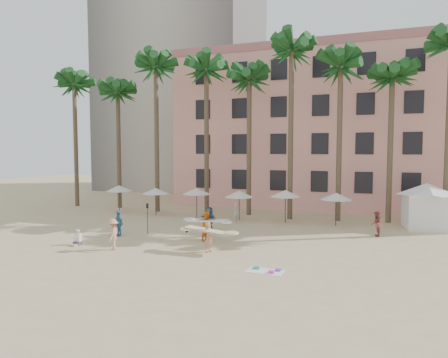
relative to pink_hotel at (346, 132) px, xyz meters
name	(u,v)px	position (x,y,z in m)	size (l,w,h in m)	color
ground	(190,258)	(-7.00, -26.00, -8.00)	(120.00, 120.00, 0.00)	#D1B789
pink_hotel	(346,132)	(0.00, 0.00, 0.00)	(35.00, 14.00, 16.00)	#F9A897
grey_tower	(184,28)	(-25.00, 12.00, 17.00)	(22.00, 18.00, 50.00)	#A89E8E
palm_row	(264,71)	(-6.49, -11.00, 4.97)	(44.40, 5.40, 16.30)	brown
umbrella_row	(217,192)	(-10.00, -13.50, -5.67)	(22.50, 2.70, 2.73)	#332B23
cabana	(427,202)	(6.57, -12.35, -5.93)	(4.89, 4.89, 3.50)	white
beach_towel	(266,271)	(-2.43, -26.93, -7.97)	(1.86, 1.11, 0.14)	white
carrier_yellow	(209,235)	(-6.48, -24.38, -6.99)	(3.00, 0.95, 1.80)	tan
carrier_white	(207,225)	(-7.68, -21.63, -6.99)	(2.81, 1.06, 1.92)	orange
beachgoers	(204,224)	(-8.31, -20.62, -7.10)	(17.92, 11.97, 1.88)	tan
paddle	(147,215)	(-12.42, -21.24, -6.59)	(0.18, 0.04, 2.23)	black
seated_man	(77,240)	(-15.00, -25.52, -7.67)	(0.42, 0.73, 0.95)	#3F3F4C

